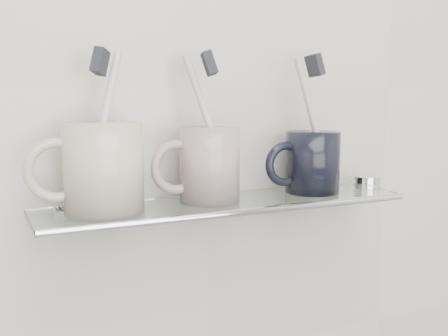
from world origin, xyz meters
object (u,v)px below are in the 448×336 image
mug_left (103,167)px  mug_center (210,165)px  shelf_glass (226,204)px  mug_right (313,162)px

mug_left → mug_center: size_ratio=1.11×
shelf_glass → mug_left: 0.17m
mug_center → shelf_glass: bearing=-23.3°
shelf_glass → mug_right: mug_right is taller
shelf_glass → mug_right: bearing=2.0°
shelf_glass → mug_left: mug_left is taller
mug_center → mug_left: bearing=170.1°
mug_left → mug_center: 0.14m
shelf_glass → mug_center: (-0.02, 0.00, 0.05)m
mug_right → mug_center: bearing=157.3°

